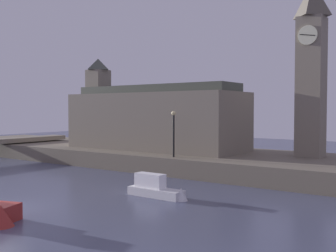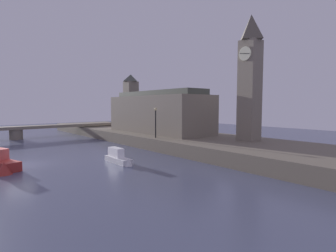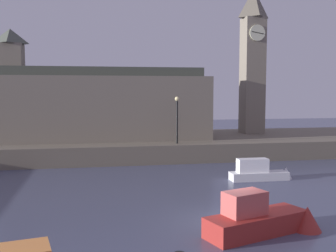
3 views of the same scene
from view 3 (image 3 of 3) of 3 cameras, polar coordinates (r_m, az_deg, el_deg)
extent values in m
plane|color=#474C66|center=(18.63, 8.36, -13.17)|extent=(120.00, 120.00, 0.00)
cube|color=#6B6051|center=(37.53, -1.49, -2.69)|extent=(70.00, 12.00, 1.50)
cube|color=slate|center=(41.70, 11.77, 6.89)|extent=(2.04, 2.04, 11.43)
cylinder|color=beige|center=(41.05, 12.46, 12.68)|extent=(1.55, 0.12, 1.55)
cube|color=black|center=(40.98, 12.50, 12.69)|extent=(1.23, 0.04, 0.26)
pyramid|color=#554E43|center=(42.54, 11.96, 16.56)|extent=(2.24, 2.24, 2.87)
cube|color=slate|center=(36.70, -8.72, 2.56)|extent=(17.91, 6.79, 5.49)
cube|color=slate|center=(37.29, -21.09, 4.43)|extent=(2.01, 2.01, 8.24)
pyramid|color=#474C42|center=(37.56, -21.33, 11.69)|extent=(2.21, 2.21, 1.26)
cube|color=#42473D|center=(36.70, -8.79, 7.47)|extent=(17.02, 4.08, 0.80)
cylinder|color=black|center=(32.68, 1.28, 0.51)|extent=(0.16, 0.16, 3.44)
sphere|color=#F2E099|center=(32.58, 1.28, 3.84)|extent=(0.36, 0.36, 0.36)
cube|color=silver|center=(27.14, 12.67, -6.86)|extent=(3.79, 1.10, 0.52)
cube|color=white|center=(26.84, 11.80, -5.45)|extent=(2.00, 0.76, 0.89)
cone|color=silver|center=(27.92, 16.26, -6.55)|extent=(0.96, 0.96, 0.94)
cube|color=maroon|center=(17.24, 12.38, -13.29)|extent=(4.65, 2.78, 0.84)
cube|color=#CC5651|center=(16.79, 10.73, -10.60)|extent=(1.88, 1.48, 0.94)
cone|color=maroon|center=(18.17, 18.99, -12.35)|extent=(1.63, 1.63, 1.11)
camera|label=1|loc=(26.19, 69.95, 0.87)|focal=43.80mm
camera|label=2|loc=(35.26, 59.95, 2.14)|focal=28.24mm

